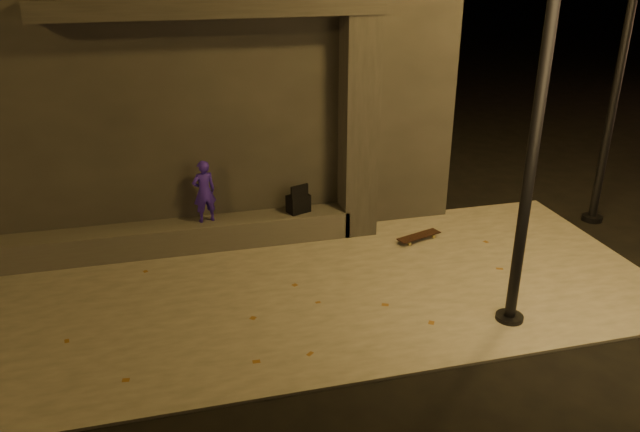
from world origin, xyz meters
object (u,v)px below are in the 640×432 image
object	(u,v)px
skateboarder	(204,191)
skateboard	(419,236)
backpack	(298,202)
street_lamp_0	(550,27)
column	(359,129)

from	to	relation	value
skateboarder	skateboard	world-z (taller)	skateboarder
skateboarder	backpack	distance (m)	1.56
skateboarder	skateboard	xyz separation A→B (m)	(3.44, -0.65, -0.89)
skateboard	backpack	bearing A→B (deg)	142.87
skateboard	street_lamp_0	size ratio (longest dim) A/B	0.13
backpack	skateboarder	bearing A→B (deg)	159.69
skateboard	column	bearing A→B (deg)	125.68
backpack	skateboard	size ratio (longest dim) A/B	0.62
column	backpack	xyz separation A→B (m)	(-1.02, 0.00, -1.18)
column	skateboard	size ratio (longest dim) A/B	4.36
column	skateboard	world-z (taller)	column
skateboarder	street_lamp_0	world-z (taller)	street_lamp_0
column	street_lamp_0	world-z (taller)	street_lamp_0
skateboarder	skateboard	distance (m)	3.61
backpack	skateboard	world-z (taller)	backpack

